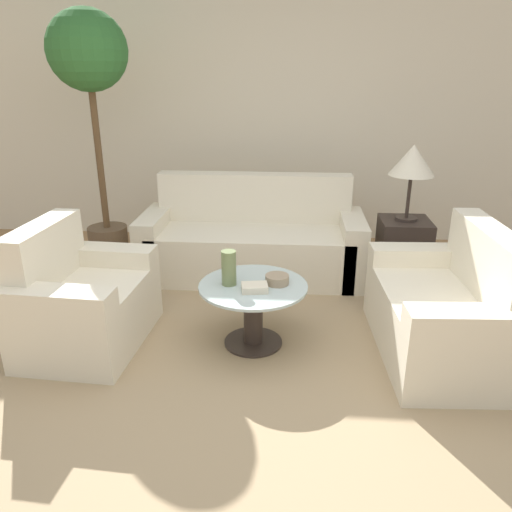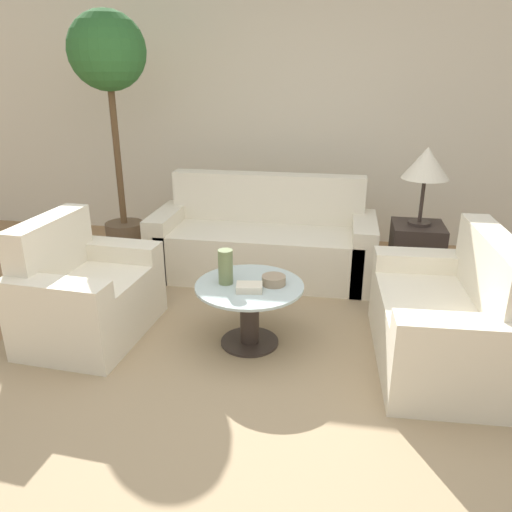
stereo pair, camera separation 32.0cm
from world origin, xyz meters
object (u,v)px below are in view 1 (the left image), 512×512
object	(u,v)px
coffee_table	(253,306)
book_stack	(255,288)
sofa_main	(253,243)
armchair	(80,304)
potted_plant	(91,82)
vase	(229,268)
bowl	(277,279)
loveseat	(449,314)
table_lamp	(413,162)

from	to	relation	value
coffee_table	book_stack	world-z (taller)	book_stack
sofa_main	armchair	size ratio (longest dim) A/B	1.98
potted_plant	vase	xyz separation A→B (m)	(1.33, -1.37, -1.10)
potted_plant	bowl	world-z (taller)	potted_plant
coffee_table	bowl	size ratio (longest dim) A/B	4.57
armchair	loveseat	world-z (taller)	loveseat
sofa_main	table_lamp	xyz separation A→B (m)	(1.31, -0.15, 0.78)
vase	table_lamp	bearing A→B (deg)	39.53
armchair	loveseat	bearing A→B (deg)	-85.42
loveseat	potted_plant	size ratio (longest dim) A/B	0.55
sofa_main	loveseat	xyz separation A→B (m)	(1.38, -1.28, -0.00)
vase	book_stack	xyz separation A→B (m)	(0.18, -0.09, -0.09)
vase	bowl	size ratio (longest dim) A/B	1.48
coffee_table	vase	distance (m)	0.32
sofa_main	book_stack	size ratio (longest dim) A/B	10.72
table_lamp	potted_plant	bearing A→B (deg)	174.63
sofa_main	coffee_table	world-z (taller)	sofa_main
coffee_table	bowl	distance (m)	0.25
armchair	book_stack	size ratio (longest dim) A/B	5.41
loveseat	bowl	world-z (taller)	loveseat
sofa_main	vase	size ratio (longest dim) A/B	8.38
bowl	table_lamp	bearing A→B (deg)	46.13
potted_plant	loveseat	bearing A→B (deg)	-26.62
table_lamp	potted_plant	size ratio (longest dim) A/B	0.28
table_lamp	vase	bearing A→B (deg)	-140.47
armchair	table_lamp	size ratio (longest dim) A/B	1.58
sofa_main	table_lamp	size ratio (longest dim) A/B	3.12
table_lamp	bowl	size ratio (longest dim) A/B	3.98
coffee_table	potted_plant	bearing A→B (deg)	137.41
sofa_main	bowl	distance (m)	1.27
armchair	bowl	size ratio (longest dim) A/B	6.27
potted_plant	vase	size ratio (longest dim) A/B	9.61
potted_plant	table_lamp	bearing A→B (deg)	-5.37
vase	armchair	bearing A→B (deg)	-176.87
armchair	loveseat	size ratio (longest dim) A/B	0.80
coffee_table	book_stack	xyz separation A→B (m)	(0.02, -0.09, 0.18)
loveseat	coffee_table	world-z (taller)	loveseat
armchair	loveseat	xyz separation A→B (m)	(2.45, 0.04, 0.00)
coffee_table	table_lamp	xyz separation A→B (m)	(1.20, 1.12, 0.78)
table_lamp	book_stack	bearing A→B (deg)	-134.29
bowl	book_stack	size ratio (longest dim) A/B	0.86
potted_plant	coffee_table	bearing A→B (deg)	-42.59
armchair	vase	distance (m)	1.05
sofa_main	table_lamp	distance (m)	1.53
armchair	loveseat	distance (m)	2.45
table_lamp	sofa_main	bearing A→B (deg)	173.51
coffee_table	armchair	bearing A→B (deg)	-177.23
book_stack	table_lamp	bearing A→B (deg)	36.85
armchair	bowl	world-z (taller)	armchair
sofa_main	vase	xyz separation A→B (m)	(-0.05, -1.27, 0.27)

